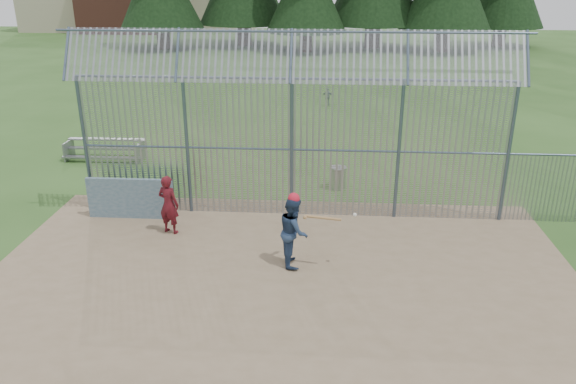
# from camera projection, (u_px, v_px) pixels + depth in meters

# --- Properties ---
(ground) EXTENTS (120.00, 120.00, 0.00)m
(ground) POSITION_uv_depth(u_px,v_px,m) (282.00, 274.00, 13.35)
(ground) COLOR #2D511E
(ground) RESTS_ON ground
(dirt_infield) EXTENTS (14.00, 10.00, 0.02)m
(dirt_infield) POSITION_uv_depth(u_px,v_px,m) (280.00, 284.00, 12.88)
(dirt_infield) COLOR #756047
(dirt_infield) RESTS_ON ground
(dugout_wall) EXTENTS (2.50, 0.12, 1.20)m
(dugout_wall) POSITION_uv_depth(u_px,v_px,m) (131.00, 198.00, 16.10)
(dugout_wall) COLOR #38566B
(dugout_wall) RESTS_ON dirt_infield
(batter) EXTENTS (0.77, 0.93, 1.74)m
(batter) POSITION_uv_depth(u_px,v_px,m) (294.00, 231.00, 13.45)
(batter) COLOR navy
(batter) RESTS_ON dirt_infield
(onlooker) EXTENTS (0.69, 0.57, 1.64)m
(onlooker) POSITION_uv_depth(u_px,v_px,m) (169.00, 204.00, 15.12)
(onlooker) COLOR maroon
(onlooker) RESTS_ON dirt_infield
(bg_kid_seated) EXTENTS (0.60, 0.34, 0.97)m
(bg_kid_seated) POSITION_uv_depth(u_px,v_px,m) (328.00, 97.00, 29.62)
(bg_kid_seated) COLOR slate
(bg_kid_seated) RESTS_ON ground
(batting_gear) EXTENTS (1.62, 0.40, 0.59)m
(batting_gear) POSITION_uv_depth(u_px,v_px,m) (300.00, 202.00, 13.13)
(batting_gear) COLOR red
(batting_gear) RESTS_ON ground
(trash_can) EXTENTS (0.56, 0.56, 0.82)m
(trash_can) POSITION_uv_depth(u_px,v_px,m) (338.00, 178.00, 18.41)
(trash_can) COLOR gray
(trash_can) RESTS_ON ground
(bleacher) EXTENTS (3.00, 0.95, 0.72)m
(bleacher) POSITION_uv_depth(u_px,v_px,m) (105.00, 149.00, 21.20)
(bleacher) COLOR gray
(bleacher) RESTS_ON ground
(backstop_fence) EXTENTS (20.09, 0.81, 5.30)m
(backstop_fence) POSITION_uv_depth(u_px,v_px,m) (357.00, 139.00, 15.54)
(backstop_fence) COLOR #47566B
(backstop_fence) RESTS_ON ground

